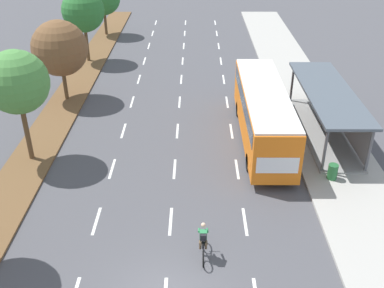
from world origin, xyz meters
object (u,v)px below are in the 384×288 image
(bus, at_px, (263,110))
(median_tree_second, at_px, (17,82))
(median_tree_fourth, at_px, (83,11))
(median_tree_third, at_px, (60,48))
(cyclist, at_px, (203,242))
(bus_shelter, at_px, (330,107))
(trash_bin, at_px, (333,172))

(bus, relative_size, median_tree_second, 1.77)
(median_tree_fourth, bearing_deg, median_tree_third, -89.03)
(median_tree_second, bearing_deg, cyclist, -38.71)
(bus_shelter, height_order, median_tree_third, median_tree_third)
(cyclist, height_order, median_tree_fourth, median_tree_fourth)
(median_tree_second, bearing_deg, bus_shelter, 10.36)
(bus_shelter, relative_size, median_tree_third, 1.78)
(median_tree_second, height_order, trash_bin, median_tree_second)
(cyclist, bearing_deg, bus_shelter, 54.04)
(bus_shelter, distance_m, bus, 4.36)
(bus_shelter, distance_m, cyclist, 13.73)
(bus_shelter, distance_m, median_tree_second, 18.33)
(cyclist, distance_m, median_tree_fourth, 27.10)
(trash_bin, bearing_deg, median_tree_fourth, 131.56)
(bus_shelter, height_order, median_tree_fourth, median_tree_fourth)
(bus_shelter, relative_size, median_tree_fourth, 1.63)
(bus_shelter, bearing_deg, cyclist, -125.96)
(median_tree_fourth, xyz_separation_m, trash_bin, (16.97, -19.14, -3.97))
(median_tree_second, xyz_separation_m, median_tree_third, (-0.10, 8.53, -0.84))
(cyclist, bearing_deg, median_tree_second, 141.29)
(trash_bin, bearing_deg, bus_shelter, 78.57)
(bus_shelter, distance_m, median_tree_third, 18.78)
(bus_shelter, distance_m, median_tree_fourth, 22.89)
(median_tree_fourth, bearing_deg, cyclist, -68.09)
(median_tree_second, xyz_separation_m, median_tree_fourth, (-0.25, 17.07, -0.21))
(median_tree_third, xyz_separation_m, trash_bin, (16.83, -10.61, -3.34))
(bus, bearing_deg, trash_bin, -54.70)
(median_tree_fourth, bearing_deg, bus_shelter, -37.42)
(median_tree_second, distance_m, trash_bin, 17.37)
(median_tree_fourth, bearing_deg, trash_bin, -48.44)
(median_tree_third, distance_m, median_tree_fourth, 8.56)
(median_tree_third, distance_m, trash_bin, 20.17)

